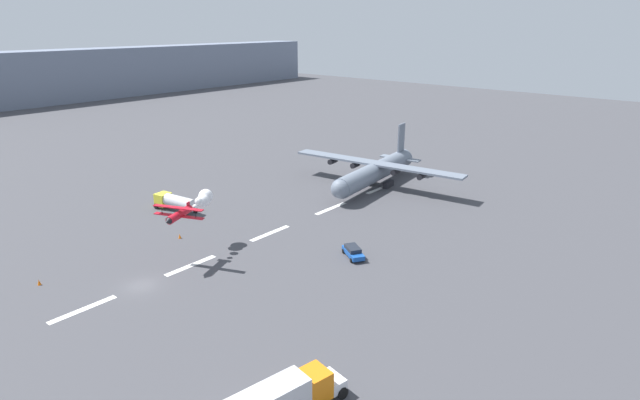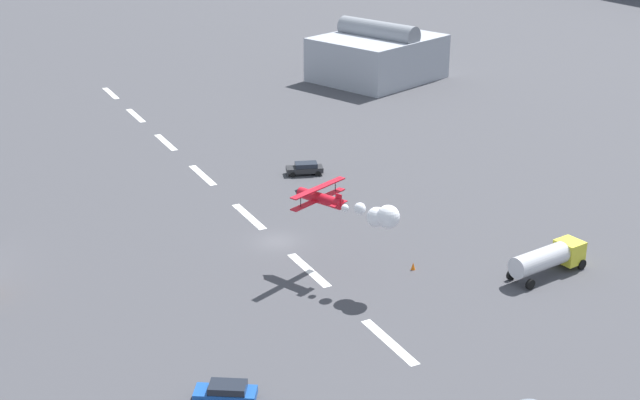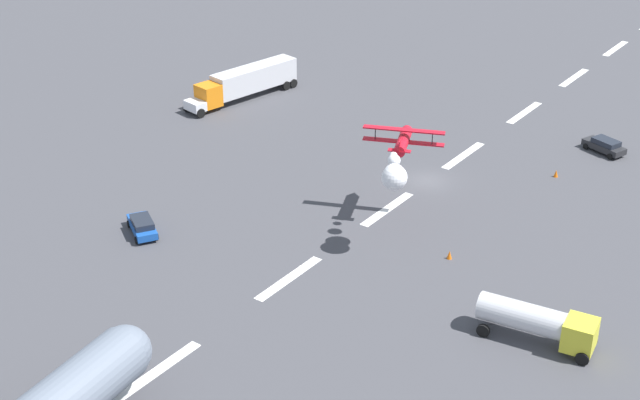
{
  "view_description": "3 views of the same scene",
  "coord_description": "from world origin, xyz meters",
  "px_view_note": "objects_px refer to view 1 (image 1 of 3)",
  "views": [
    {
      "loc": [
        -29.0,
        -54.93,
        31.58
      ],
      "look_at": [
        34.58,
        0.0,
        2.38
      ],
      "focal_mm": 28.91,
      "sensor_mm": 36.0,
      "label": 1
    },
    {
      "loc": [
        75.55,
        -33.62,
        37.66
      ],
      "look_at": [
        7.36,
        1.29,
        7.04
      ],
      "focal_mm": 48.86,
      "sensor_mm": 36.0,
      "label": 2
    },
    {
      "loc": [
        72.48,
        39.47,
        39.88
      ],
      "look_at": [
        13.29,
        -3.58,
        2.29
      ],
      "focal_mm": 51.43,
      "sensor_mm": 36.0,
      "label": 3
    }
  ],
  "objects_px": {
    "traffic_cone_far": "(180,236)",
    "traffic_cone_near": "(39,282)",
    "followme_car_yellow": "(353,251)",
    "cargo_transport_plane": "(373,172)",
    "stunt_biplane_red": "(197,203)",
    "fuel_tanker_truck": "(175,201)"
  },
  "relations": [
    {
      "from": "fuel_tanker_truck",
      "to": "followme_car_yellow",
      "type": "height_order",
      "value": "fuel_tanker_truck"
    },
    {
      "from": "traffic_cone_far",
      "to": "followme_car_yellow",
      "type": "bearing_deg",
      "value": -63.21
    },
    {
      "from": "followme_car_yellow",
      "to": "traffic_cone_far",
      "type": "bearing_deg",
      "value": 116.79
    },
    {
      "from": "stunt_biplane_red",
      "to": "traffic_cone_near",
      "type": "xyz_separation_m",
      "value": [
        -20.06,
        6.57,
        -6.83
      ]
    },
    {
      "from": "traffic_cone_far",
      "to": "fuel_tanker_truck",
      "type": "bearing_deg",
      "value": 58.38
    },
    {
      "from": "traffic_cone_far",
      "to": "cargo_transport_plane",
      "type": "bearing_deg",
      "value": -10.7
    },
    {
      "from": "fuel_tanker_truck",
      "to": "followme_car_yellow",
      "type": "distance_m",
      "value": 35.5
    },
    {
      "from": "fuel_tanker_truck",
      "to": "stunt_biplane_red",
      "type": "bearing_deg",
      "value": -112.94
    },
    {
      "from": "followme_car_yellow",
      "to": "traffic_cone_near",
      "type": "bearing_deg",
      "value": 142.44
    },
    {
      "from": "cargo_transport_plane",
      "to": "fuel_tanker_truck",
      "type": "bearing_deg",
      "value": 151.24
    },
    {
      "from": "followme_car_yellow",
      "to": "cargo_transport_plane",
      "type": "bearing_deg",
      "value": 30.35
    },
    {
      "from": "stunt_biplane_red",
      "to": "fuel_tanker_truck",
      "type": "xyz_separation_m",
      "value": [
        7.01,
        16.57,
        -5.46
      ]
    },
    {
      "from": "cargo_transport_plane",
      "to": "traffic_cone_near",
      "type": "bearing_deg",
      "value": 172.02
    },
    {
      "from": "fuel_tanker_truck",
      "to": "traffic_cone_near",
      "type": "bearing_deg",
      "value": -159.72
    },
    {
      "from": "followme_car_yellow",
      "to": "traffic_cone_far",
      "type": "distance_m",
      "value": 27.09
    },
    {
      "from": "traffic_cone_far",
      "to": "stunt_biplane_red",
      "type": "bearing_deg",
      "value": -93.15
    },
    {
      "from": "stunt_biplane_red",
      "to": "traffic_cone_far",
      "type": "height_order",
      "value": "stunt_biplane_red"
    },
    {
      "from": "fuel_tanker_truck",
      "to": "traffic_cone_near",
      "type": "xyz_separation_m",
      "value": [
        -27.07,
        -10.0,
        -1.36
      ]
    },
    {
      "from": "traffic_cone_far",
      "to": "traffic_cone_near",
      "type": "bearing_deg",
      "value": 177.53
    },
    {
      "from": "cargo_transport_plane",
      "to": "followme_car_yellow",
      "type": "relative_size",
      "value": 7.51
    },
    {
      "from": "cargo_transport_plane",
      "to": "fuel_tanker_truck",
      "type": "relative_size",
      "value": 4.12
    },
    {
      "from": "fuel_tanker_truck",
      "to": "traffic_cone_near",
      "type": "distance_m",
      "value": 28.89
    }
  ]
}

